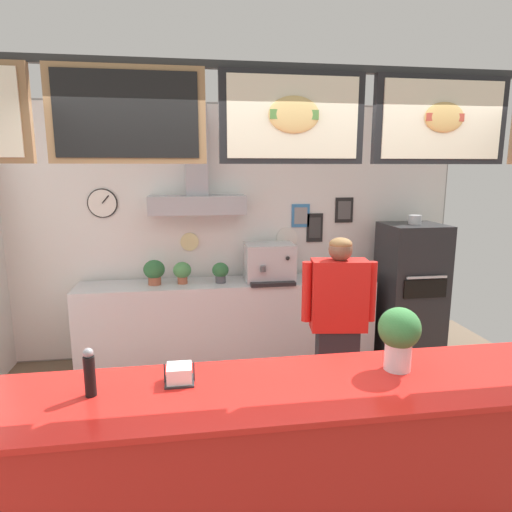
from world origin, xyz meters
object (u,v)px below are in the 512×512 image
at_px(potted_rosemary, 347,267).
at_px(napkin_holder, 179,375).
at_px(espresso_machine, 269,263).
at_px(pepper_grinder, 90,372).
at_px(basil_vase, 399,336).
at_px(potted_sage, 220,271).
at_px(pizza_oven, 410,292).
at_px(potted_thyme, 182,271).
at_px(potted_basil, 154,271).
at_px(shop_worker, 338,326).

xyz_separation_m(potted_rosemary, napkin_holder, (-1.85, -2.58, 0.06)).
bearing_deg(espresso_machine, pepper_grinder, -117.43).
bearing_deg(basil_vase, potted_sage, 106.82).
bearing_deg(espresso_machine, potted_rosemary, 1.83).
relative_size(pizza_oven, potted_thyme, 7.03).
bearing_deg(pizza_oven, potted_basil, 176.88).
distance_m(pizza_oven, basil_vase, 2.85).
relative_size(potted_thyme, napkin_holder, 1.50).
bearing_deg(potted_sage, espresso_machine, 0.20).
height_order(espresso_machine, potted_rosemary, espresso_machine).
bearing_deg(shop_worker, pepper_grinder, 45.53).
relative_size(shop_worker, potted_rosemary, 7.74).
height_order(potted_sage, potted_thyme, potted_thyme).
distance_m(espresso_machine, potted_rosemary, 0.91).
bearing_deg(pizza_oven, potted_rosemary, 167.41).
relative_size(espresso_machine, potted_thyme, 2.26).
height_order(potted_rosemary, pepper_grinder, pepper_grinder).
xyz_separation_m(shop_worker, potted_basil, (-1.58, 1.34, 0.23)).
relative_size(espresso_machine, basil_vase, 1.52).
distance_m(shop_worker, potted_sage, 1.60).
bearing_deg(potted_sage, potted_basil, 177.66).
distance_m(potted_basil, potted_sage, 0.70).
xyz_separation_m(pizza_oven, pepper_grinder, (-2.97, -2.50, 0.42)).
relative_size(potted_basil, basil_vase, 0.76).
bearing_deg(pizza_oven, basil_vase, -119.15).
bearing_deg(potted_basil, potted_rosemary, 0.05).
bearing_deg(potted_rosemary, espresso_machine, -178.17).
bearing_deg(napkin_holder, espresso_machine, 69.77).
bearing_deg(basil_vase, pizza_oven, 60.85).
bearing_deg(napkin_holder, basil_vase, -1.33).
xyz_separation_m(pizza_oven, basil_vase, (-1.37, -2.45, 0.49)).
bearing_deg(potted_basil, napkin_holder, -83.35).
height_order(espresso_machine, pepper_grinder, espresso_machine).
bearing_deg(shop_worker, pizza_oven, -128.90).
bearing_deg(potted_basil, pepper_grinder, -92.65).
relative_size(shop_worker, potted_thyme, 6.86).
bearing_deg(napkin_holder, potted_sage, 81.05).
bearing_deg(espresso_machine, potted_basil, 178.76).
height_order(shop_worker, potted_thyme, shop_worker).
bearing_deg(potted_thyme, potted_sage, -3.97).
relative_size(potted_sage, pepper_grinder, 0.90).
xyz_separation_m(espresso_machine, pepper_grinder, (-1.37, -2.63, 0.05)).
bearing_deg(potted_rosemary, pizza_oven, -12.59).
bearing_deg(potted_thyme, pepper_grinder, -98.92).
bearing_deg(napkin_holder, shop_worker, 43.97).
distance_m(potted_rosemary, potted_thyme, 1.85).
bearing_deg(pepper_grinder, potted_thyme, 81.08).
height_order(potted_basil, napkin_holder, potted_basil).
bearing_deg(espresso_machine, potted_thyme, 178.40).
distance_m(pizza_oven, potted_basil, 2.87).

